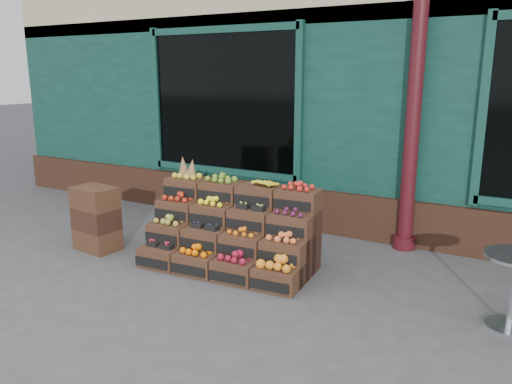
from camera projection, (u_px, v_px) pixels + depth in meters
The scene contains 5 objects.
ground at pixel (240, 287), 5.20m from camera, with size 60.00×60.00×0.00m, color #47474A.
shop_facade at pixel (387, 60), 8.96m from camera, with size 12.00×6.24×4.80m.
crate_display at pixel (232, 234), 5.72m from camera, with size 1.98×1.07×1.20m.
spare_crates at pixel (96, 219), 6.22m from camera, with size 0.58×0.43×0.81m.
shopkeeper at pixel (246, 143), 8.26m from camera, with size 0.76×0.50×2.10m, color #154C25.
Camera 1 is at (2.53, -4.11, 2.18)m, focal length 35.00 mm.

